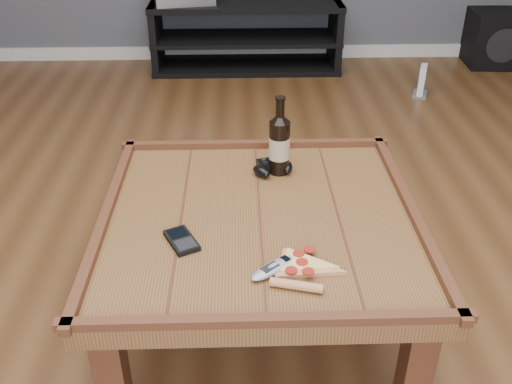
{
  "coord_description": "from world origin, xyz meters",
  "views": [
    {
      "loc": [
        -0.06,
        -1.51,
        1.45
      ],
      "look_at": [
        -0.01,
        0.03,
        0.52
      ],
      "focal_mm": 40.0,
      "sensor_mm": 36.0,
      "label": 1
    }
  ],
  "objects_px": {
    "subwoofer": "(495,38)",
    "game_console": "(422,82)",
    "beer_bottle": "(279,143)",
    "game_controller": "(273,167)",
    "coffee_table": "(260,231)",
    "media_console": "(246,36)",
    "smartphone": "(182,240)",
    "remote_control": "(274,268)",
    "pizza_slice": "(301,268)"
  },
  "relations": [
    {
      "from": "subwoofer",
      "to": "game_console",
      "type": "height_order",
      "value": "subwoofer"
    },
    {
      "from": "beer_bottle",
      "to": "game_controller",
      "type": "bearing_deg",
      "value": -172.83
    },
    {
      "from": "game_console",
      "to": "coffee_table",
      "type": "bearing_deg",
      "value": -99.31
    },
    {
      "from": "coffee_table",
      "to": "media_console",
      "type": "relative_size",
      "value": 0.74
    },
    {
      "from": "coffee_table",
      "to": "smartphone",
      "type": "distance_m",
      "value": 0.28
    },
    {
      "from": "remote_control",
      "to": "game_console",
      "type": "height_order",
      "value": "remote_control"
    },
    {
      "from": "beer_bottle",
      "to": "game_controller",
      "type": "xyz_separation_m",
      "value": [
        -0.02,
        -0.0,
        -0.09
      ]
    },
    {
      "from": "beer_bottle",
      "to": "media_console",
      "type": "bearing_deg",
      "value": 91.83
    },
    {
      "from": "media_console",
      "to": "remote_control",
      "type": "distance_m",
      "value": 3.04
    },
    {
      "from": "pizza_slice",
      "to": "smartphone",
      "type": "xyz_separation_m",
      "value": [
        -0.34,
        0.14,
        -0.0
      ]
    },
    {
      "from": "beer_bottle",
      "to": "game_console",
      "type": "relative_size",
      "value": 1.4
    },
    {
      "from": "coffee_table",
      "to": "beer_bottle",
      "type": "height_order",
      "value": "beer_bottle"
    },
    {
      "from": "media_console",
      "to": "game_console",
      "type": "height_order",
      "value": "media_console"
    },
    {
      "from": "media_console",
      "to": "coffee_table",
      "type": "bearing_deg",
      "value": -90.0
    },
    {
      "from": "media_console",
      "to": "smartphone",
      "type": "bearing_deg",
      "value": -94.67
    },
    {
      "from": "coffee_table",
      "to": "game_console",
      "type": "xyz_separation_m",
      "value": [
        1.18,
        2.15,
        -0.3
      ]
    },
    {
      "from": "media_console",
      "to": "subwoofer",
      "type": "xyz_separation_m",
      "value": [
        1.92,
        0.05,
        -0.04
      ]
    },
    {
      "from": "beer_bottle",
      "to": "remote_control",
      "type": "bearing_deg",
      "value": -95.16
    },
    {
      "from": "beer_bottle",
      "to": "game_console",
      "type": "height_order",
      "value": "beer_bottle"
    },
    {
      "from": "game_controller",
      "to": "remote_control",
      "type": "bearing_deg",
      "value": -111.09
    },
    {
      "from": "smartphone",
      "to": "game_console",
      "type": "relative_size",
      "value": 0.72
    },
    {
      "from": "coffee_table",
      "to": "game_console",
      "type": "bearing_deg",
      "value": 61.23
    },
    {
      "from": "beer_bottle",
      "to": "pizza_slice",
      "type": "bearing_deg",
      "value": -87.47
    },
    {
      "from": "subwoofer",
      "to": "game_console",
      "type": "bearing_deg",
      "value": -134.3
    },
    {
      "from": "coffee_table",
      "to": "remote_control",
      "type": "height_order",
      "value": "coffee_table"
    },
    {
      "from": "coffee_table",
      "to": "subwoofer",
      "type": "distance_m",
      "value": 3.4
    },
    {
      "from": "game_controller",
      "to": "beer_bottle",
      "type": "bearing_deg",
      "value": -10.96
    },
    {
      "from": "beer_bottle",
      "to": "game_console",
      "type": "distance_m",
      "value": 2.22
    },
    {
      "from": "coffee_table",
      "to": "pizza_slice",
      "type": "relative_size",
      "value": 3.61
    },
    {
      "from": "coffee_table",
      "to": "media_console",
      "type": "bearing_deg",
      "value": 90.0
    },
    {
      "from": "game_controller",
      "to": "game_console",
      "type": "xyz_separation_m",
      "value": [
        1.12,
        1.87,
        -0.38
      ]
    },
    {
      "from": "coffee_table",
      "to": "game_controller",
      "type": "bearing_deg",
      "value": 78.56
    },
    {
      "from": "game_controller",
      "to": "pizza_slice",
      "type": "bearing_deg",
      "value": -103.36
    },
    {
      "from": "coffee_table",
      "to": "remote_control",
      "type": "bearing_deg",
      "value": -84.33
    },
    {
      "from": "pizza_slice",
      "to": "remote_control",
      "type": "relative_size",
      "value": 1.85
    },
    {
      "from": "beer_bottle",
      "to": "coffee_table",
      "type": "bearing_deg",
      "value": -105.51
    },
    {
      "from": "remote_control",
      "to": "game_console",
      "type": "distance_m",
      "value": 2.71
    },
    {
      "from": "beer_bottle",
      "to": "subwoofer",
      "type": "relative_size",
      "value": 0.66
    },
    {
      "from": "smartphone",
      "to": "beer_bottle",
      "type": "bearing_deg",
      "value": 26.98
    },
    {
      "from": "game_controller",
      "to": "remote_control",
      "type": "xyz_separation_m",
      "value": [
        -0.03,
        -0.56,
        -0.01
      ]
    },
    {
      "from": "media_console",
      "to": "game_console",
      "type": "xyz_separation_m",
      "value": [
        1.18,
        -0.6,
        -0.15
      ]
    },
    {
      "from": "pizza_slice",
      "to": "subwoofer",
      "type": "relative_size",
      "value": 0.66
    },
    {
      "from": "remote_control",
      "to": "pizza_slice",
      "type": "bearing_deg",
      "value": 50.76
    },
    {
      "from": "pizza_slice",
      "to": "smartphone",
      "type": "distance_m",
      "value": 0.37
    },
    {
      "from": "coffee_table",
      "to": "media_console",
      "type": "distance_m",
      "value": 2.75
    },
    {
      "from": "game_controller",
      "to": "pizza_slice",
      "type": "xyz_separation_m",
      "value": [
        0.05,
        -0.56,
        -0.01
      ]
    },
    {
      "from": "pizza_slice",
      "to": "media_console",
      "type": "bearing_deg",
      "value": 106.66
    },
    {
      "from": "coffee_table",
      "to": "beer_bottle",
      "type": "bearing_deg",
      "value": 74.49
    },
    {
      "from": "game_controller",
      "to": "game_console",
      "type": "distance_m",
      "value": 2.21
    },
    {
      "from": "game_controller",
      "to": "smartphone",
      "type": "distance_m",
      "value": 0.51
    }
  ]
}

